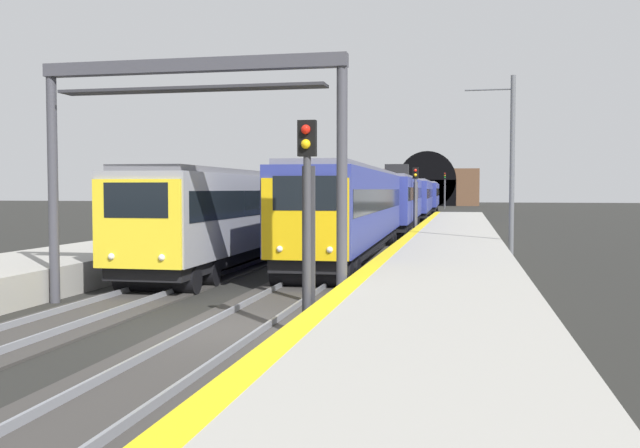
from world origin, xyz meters
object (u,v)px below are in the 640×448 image
train_adjacent_platform (299,206)px  overhead_signal_gantry (190,120)px  railway_signal_near (307,211)px  train_main_approaching (408,198)px  catenary_mast_near (511,166)px  railway_signal_mid (415,196)px  railway_signal_far (445,187)px

train_adjacent_platform → overhead_signal_gantry: overhead_signal_gantry is taller
railway_signal_near → train_adjacent_platform: bearing=-166.2°
train_main_approaching → overhead_signal_gantry: bearing=-3.8°
train_adjacent_platform → catenary_mast_near: 13.50m
railway_signal_mid → railway_signal_far: bearing=-180.0°
catenary_mast_near → overhead_signal_gantry: bearing=147.6°
train_adjacent_platform → railway_signal_mid: 9.78m
train_adjacent_platform → railway_signal_mid: train_adjacent_platform is taller
railway_signal_near → railway_signal_far: (100.31, -0.00, 0.79)m
train_main_approaching → railway_signal_far: size_ratio=14.48×
train_main_approaching → overhead_signal_gantry: (-46.11, 2.16, 2.69)m
train_main_approaching → railway_signal_near: 49.59m
train_main_approaching → catenary_mast_near: 32.40m
railway_signal_far → catenary_mast_near: size_ratio=0.72×
train_adjacent_platform → railway_signal_far: size_ratio=7.04×
train_adjacent_platform → catenary_mast_near: bearing=57.8°
train_adjacent_platform → train_main_approaching: bearing=169.4°
train_main_approaching → catenary_mast_near: size_ratio=10.38×
train_adjacent_platform → overhead_signal_gantry: 21.82m
train_main_approaching → train_adjacent_platform: train_main_approaching is taller
railway_signal_mid → overhead_signal_gantry: size_ratio=0.55×
railway_signal_near → train_main_approaching: bearing=-177.9°
train_adjacent_platform → railway_signal_far: railway_signal_far is taller
railway_signal_far → overhead_signal_gantry: (-96.88, 3.99, 1.53)m
railway_signal_near → railway_signal_mid: 32.57m
overhead_signal_gantry → catenary_mast_near: catenary_mast_near is taller
railway_signal_near → railway_signal_far: bearing=-180.0°
overhead_signal_gantry → catenary_mast_near: 17.25m
train_adjacent_platform → catenary_mast_near: catenary_mast_near is taller
train_main_approaching → railway_signal_far: 50.81m
railway_signal_near → overhead_signal_gantry: size_ratio=0.55×
railway_signal_near → railway_signal_far: size_ratio=0.79×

